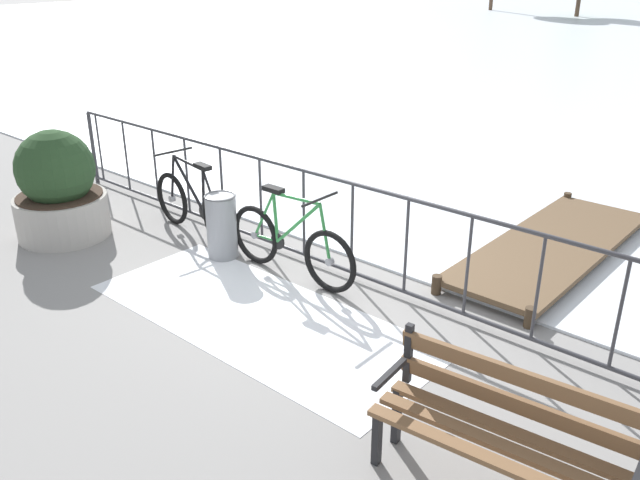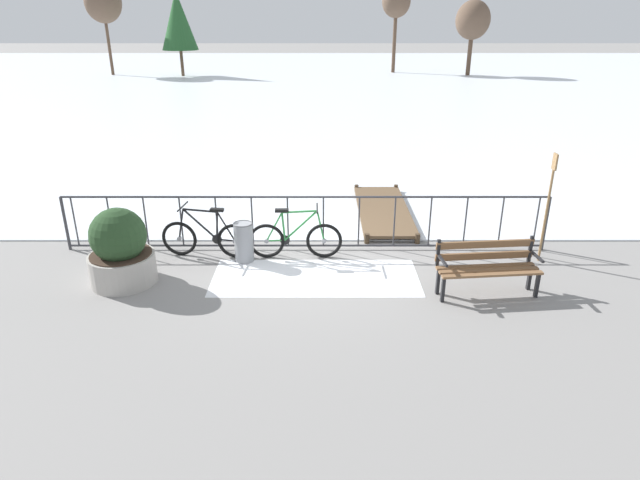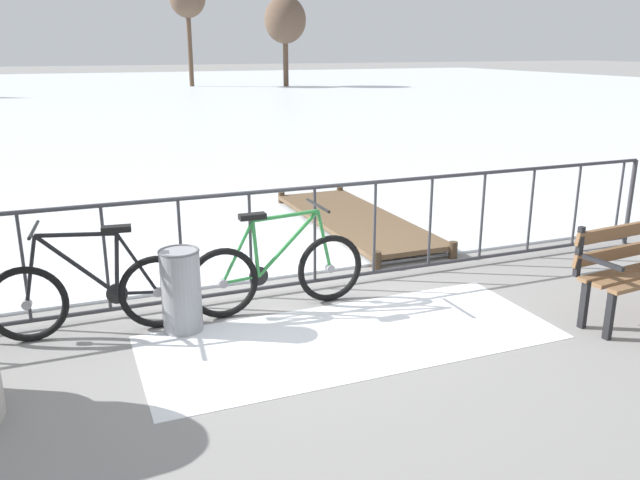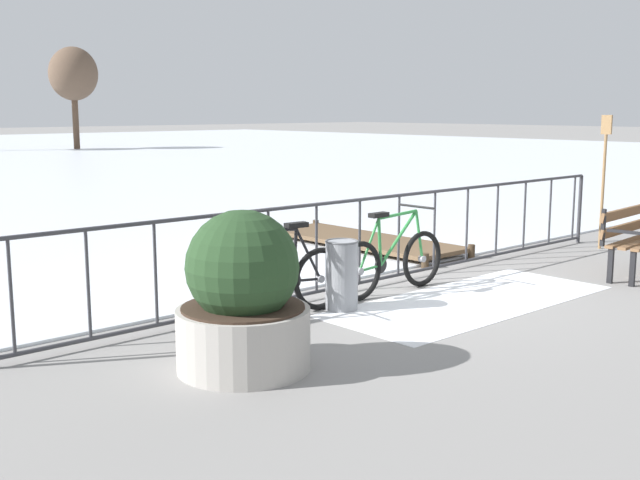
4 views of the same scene
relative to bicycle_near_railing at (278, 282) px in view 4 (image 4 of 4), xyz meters
The scene contains 11 objects.
ground_plane 1.86m from the bicycle_near_railing, ahead, with size 160.00×160.00×0.00m, color gray.
snow_patch 2.21m from the bicycle_near_railing, 23.91° to the right, with size 3.50×1.43×0.01m, color white.
railing_fence 1.84m from the bicycle_near_railing, ahead, with size 9.06×0.06×1.07m.
bicycle_near_railing is the anchor object (origin of this frame).
bicycle_second 1.62m from the bicycle_near_railing, ahead, with size 1.71×0.52×0.97m.
park_bench 4.92m from the bicycle_near_railing, 16.71° to the right, with size 1.64×0.64×0.89m.
planter_with_shrub 1.61m from the bicycle_near_railing, 138.92° to the right, with size 1.07×1.07×1.30m.
trash_bin 0.72m from the bicycle_near_railing, 15.48° to the right, with size 0.35×0.35×0.73m.
oar_upright 6.11m from the bicycle_near_railing, ahead, with size 0.04×0.16×1.98m.
wooden_dock 4.15m from the bicycle_near_railing, 32.89° to the left, with size 1.10×3.37×0.20m.
tree_centre 34.84m from the bicycle_near_railing, 68.16° to the left, with size 2.43×2.43×5.13m.
Camera 4 is at (-6.60, -6.27, 2.08)m, focal length 44.01 mm.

